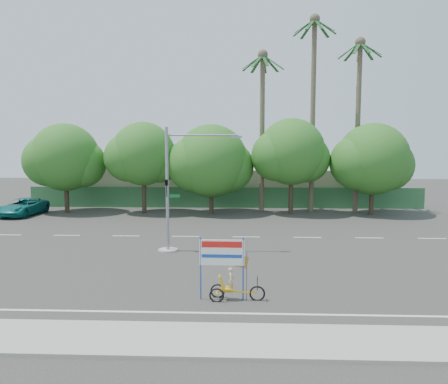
{
  "coord_description": "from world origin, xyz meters",
  "views": [
    {
      "loc": [
        1.68,
        -20.22,
        5.95
      ],
      "look_at": [
        0.74,
        2.97,
        3.5
      ],
      "focal_mm": 35.0,
      "sensor_mm": 36.0,
      "label": 1
    }
  ],
  "objects": [
    {
      "name": "ground",
      "position": [
        0.0,
        0.0,
        0.0
      ],
      "size": [
        120.0,
        120.0,
        0.0
      ],
      "primitive_type": "plane",
      "color": "#33302D",
      "rests_on": "ground"
    },
    {
      "name": "sidewalk_near",
      "position": [
        0.0,
        -7.5,
        0.06
      ],
      "size": [
        50.0,
        2.4,
        0.12
      ],
      "primitive_type": "cube",
      "color": "gray",
      "rests_on": "ground"
    },
    {
      "name": "fence",
      "position": [
        0.0,
        21.5,
        1.0
      ],
      "size": [
        38.0,
        0.08,
        2.0
      ],
      "primitive_type": "cube",
      "color": "#336B3D",
      "rests_on": "ground"
    },
    {
      "name": "building_left",
      "position": [
        -10.0,
        26.0,
        2.0
      ],
      "size": [
        12.0,
        8.0,
        4.0
      ],
      "primitive_type": "cube",
      "color": "#C1B899",
      "rests_on": "ground"
    },
    {
      "name": "building_right",
      "position": [
        8.0,
        26.0,
        1.8
      ],
      "size": [
        14.0,
        8.0,
        3.6
      ],
      "primitive_type": "cube",
      "color": "#C1B899",
      "rests_on": "ground"
    },
    {
      "name": "tree_far_left",
      "position": [
        -14.05,
        18.0,
        4.76
      ],
      "size": [
        7.14,
        6.0,
        7.96
      ],
      "color": "#473828",
      "rests_on": "ground"
    },
    {
      "name": "tree_left",
      "position": [
        -7.05,
        18.0,
        5.06
      ],
      "size": [
        6.66,
        5.6,
        8.07
      ],
      "color": "#473828",
      "rests_on": "ground"
    },
    {
      "name": "tree_center",
      "position": [
        -1.05,
        18.0,
        4.47
      ],
      "size": [
        7.62,
        6.4,
        7.85
      ],
      "color": "#473828",
      "rests_on": "ground"
    },
    {
      "name": "tree_right",
      "position": [
        5.95,
        18.0,
        5.24
      ],
      "size": [
        6.9,
        5.8,
        8.36
      ],
      "color": "#473828",
      "rests_on": "ground"
    },
    {
      "name": "tree_far_right",
      "position": [
        12.95,
        18.0,
        4.64
      ],
      "size": [
        7.38,
        6.2,
        7.94
      ],
      "color": "#473828",
      "rests_on": "ground"
    },
    {
      "name": "palm_tall",
      "position": [
        8.0,
        19.5,
        10.46
      ],
      "size": [
        3.73,
        3.79,
        17.45
      ],
      "color": "#70604C",
      "rests_on": "ground"
    },
    {
      "name": "palm_mid",
      "position": [
        12.0,
        19.5,
        9.4
      ],
      "size": [
        3.73,
        3.79,
        15.45
      ],
      "color": "#70604C",
      "rests_on": "ground"
    },
    {
      "name": "palm_short",
      "position": [
        3.5,
        19.5,
        8.86
      ],
      "size": [
        3.73,
        3.79,
        14.45
      ],
      "color": "#70604C",
      "rests_on": "ground"
    },
    {
      "name": "traffic_signal",
      "position": [
        -2.2,
        3.98,
        2.92
      ],
      "size": [
        4.72,
        1.1,
        7.0
      ],
      "color": "gray",
      "rests_on": "ground"
    },
    {
      "name": "trike_billboard",
      "position": [
        1.17,
        -3.82,
        1.01
      ],
      "size": [
        2.55,
        0.59,
        2.51
      ],
      "rotation": [
        0.0,
        0.0,
        -0.02
      ],
      "color": "black",
      "rests_on": "ground"
    },
    {
      "name": "pickup_truck",
      "position": [
        -17.15,
        16.22,
        0.74
      ],
      "size": [
        2.76,
        5.44,
        1.47
      ],
      "primitive_type": "imported",
      "rotation": [
        0.0,
        0.0,
        -0.06
      ],
      "color": "#0F6C6C",
      "rests_on": "ground"
    }
  ]
}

